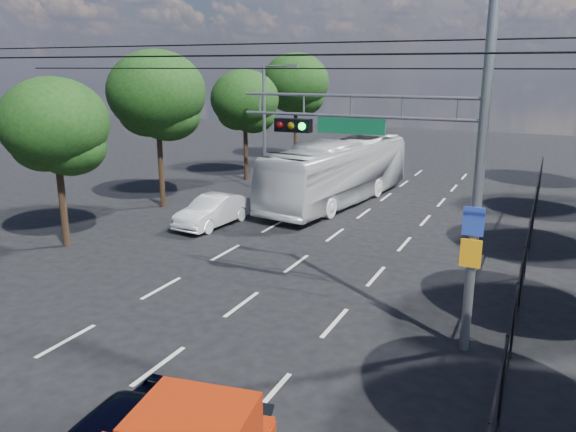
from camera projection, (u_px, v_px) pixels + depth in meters
The scene contains 11 objects.
lane_markings at pixel (317, 248), 22.21m from camera, with size 6.12×38.00×0.01m.
signal_mast at pixel (429, 140), 13.43m from camera, with size 6.43×0.39×9.50m.
streetlight_left at pixel (267, 123), 30.80m from camera, with size 2.09×0.22×7.08m.
utility_wires at pixel (251, 56), 15.83m from camera, with size 22.00×5.04×0.74m.
fence_right at pixel (524, 266), 17.22m from camera, with size 0.06×34.03×2.00m.
tree_left_b at pixel (56, 131), 21.34m from camera, with size 4.08×4.08×6.63m.
tree_left_c at pixel (158, 100), 27.49m from camera, with size 4.80×4.80×7.80m.
tree_left_d at pixel (245, 104), 34.50m from camera, with size 4.20×4.20×6.83m.
tree_left_e at pixel (296, 87), 41.36m from camera, with size 4.92×4.92×7.99m.
white_bus at pixel (338, 172), 29.32m from camera, with size 2.75×11.77×3.28m, color silver.
white_van at pixel (213, 211), 25.21m from camera, with size 1.45×4.15×1.37m, color silver.
Camera 1 is at (7.96, -5.61, 6.95)m, focal length 35.00 mm.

